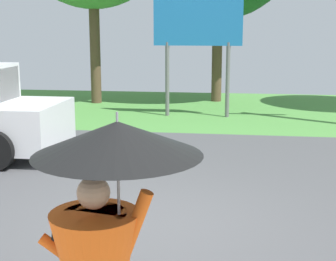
# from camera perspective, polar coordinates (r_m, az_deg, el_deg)

# --- Properties ---
(ground_plane) EXTENTS (40.00, 22.00, 0.20)m
(ground_plane) POSITION_cam_1_polar(r_m,az_deg,el_deg) (9.84, 0.88, -4.26)
(ground_plane) COLOR #4C4C4F
(monk_pedestrian) EXTENTS (1.12, 1.10, 2.13)m
(monk_pedestrian) POSITION_cam_1_polar(r_m,az_deg,el_deg) (3.51, -7.46, -13.95)
(monk_pedestrian) COLOR #E55B19
(monk_pedestrian) RESTS_ON ground_plane
(roadside_billboard) EXTENTS (2.60, 0.12, 3.50)m
(roadside_billboard) POSITION_cam_1_polar(r_m,az_deg,el_deg) (15.00, 3.39, 11.26)
(roadside_billboard) COLOR slate
(roadside_billboard) RESTS_ON ground_plane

